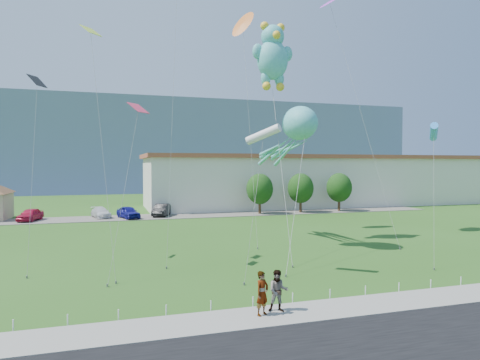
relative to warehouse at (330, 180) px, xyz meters
name	(u,v)px	position (x,y,z in m)	size (l,w,h in m)	color
ground	(300,293)	(-26.00, -44.00, -4.12)	(160.00, 160.00, 0.00)	#295417
sidewalk	(326,310)	(-26.00, -46.75, -4.07)	(80.00, 2.50, 0.10)	gray
parking_strip	(184,216)	(-26.00, -9.00, -4.09)	(70.00, 6.00, 0.06)	#59544C
hill_ridge	(139,147)	(-26.00, 76.00, 8.38)	(160.00, 50.00, 25.00)	slate
warehouse	(330,180)	(0.00, 0.00, 0.00)	(61.00, 15.00, 8.20)	beige
rope_fence	(312,296)	(-26.00, -45.30, -3.87)	(26.05, 0.05, 0.50)	white
tree_near	(260,189)	(-16.00, -10.00, -0.74)	(3.60, 3.60, 5.47)	#3F2B19
tree_mid	(301,188)	(-10.00, -10.00, -0.74)	(3.60, 3.60, 5.47)	#3F2B19
tree_far	(339,188)	(-4.00, -10.00, -0.74)	(3.60, 3.60, 5.47)	#3F2B19
pedestrian_left	(262,293)	(-29.04, -46.66, -3.07)	(0.70, 0.46, 1.91)	gray
pedestrian_right	(278,291)	(-28.22, -46.46, -3.10)	(0.90, 0.70, 1.85)	gray
parked_car_red	(30,215)	(-44.18, -8.92, -3.34)	(1.71, 4.25, 1.45)	#B51638
parked_car_white	(101,213)	(-36.32, -8.07, -3.45)	(1.73, 4.26, 1.24)	silver
parked_car_blue	(128,212)	(-33.07, -9.75, -3.33)	(1.73, 4.30, 1.47)	navy
parked_car_black	(162,210)	(-28.87, -8.52, -3.30)	(1.62, 4.64, 1.53)	black
octopus_kite	(292,135)	(-21.21, -32.18, 4.87)	(5.59, 14.41, 11.12)	teal
teddy_bear_kite	(273,55)	(-21.89, -29.59, 11.84)	(4.08, 10.46, 18.69)	teal
small_kite_purple	(332,8)	(-15.54, -28.21, 16.96)	(2.84, 8.68, 22.40)	#B235D4
small_kite_cyan	(434,133)	(-13.93, -39.60, 4.68)	(2.28, 3.63, 9.31)	#3792FB
small_kite_black	(36,101)	(-39.86, -32.89, 6.66)	(1.29, 4.96, 12.63)	black
small_kite_white	(263,135)	(-26.61, -40.15, 4.21)	(1.99, 2.77, 8.83)	silver
small_kite_pink	(135,125)	(-33.73, -36.72, 4.96)	(2.64, 4.23, 10.58)	#D32F4E
small_kite_yellow	(94,60)	(-36.18, -34.90, 9.17)	(2.04, 5.84, 15.74)	#B4DE34
small_kite_orange	(243,29)	(-22.76, -23.99, 15.63)	(2.46, 9.45, 21.01)	#CF5E17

